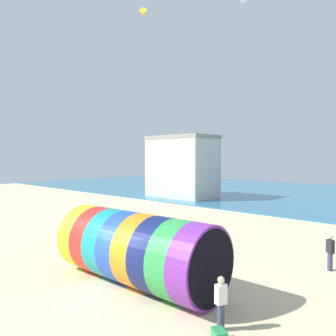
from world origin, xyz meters
TOP-DOWN VIEW (x-y plane):
  - ground_plane at (0.00, 0.00)m, footprint 120.00×120.00m
  - giant_inflatable_tube at (-0.25, 1.14)m, footprint 7.94×3.38m
  - kite_handler at (4.57, 0.39)m, footprint 0.33×0.41m
  - kite_yellow_delta at (-9.95, 10.63)m, footprint 0.97×1.02m
  - bystander_near_water at (5.42, 8.67)m, footprint 0.42×0.38m
  - promenade_building at (-18.46, 25.68)m, footprint 9.05×5.63m
  - cooler_box at (4.91, -0.20)m, footprint 0.63×0.59m

SIDE VIEW (x-z plane):
  - ground_plane at x=0.00m, z-range 0.00..0.00m
  - cooler_box at x=4.91m, z-range 0.00..0.36m
  - kite_handler at x=4.57m, z-range 0.02..1.77m
  - bystander_near_water at x=5.42m, z-range 0.03..1.81m
  - giant_inflatable_tube at x=-0.25m, z-range 0.00..3.11m
  - promenade_building at x=-18.46m, z-range 0.01..8.46m
  - kite_yellow_delta at x=-9.95m, z-range 16.94..18.19m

